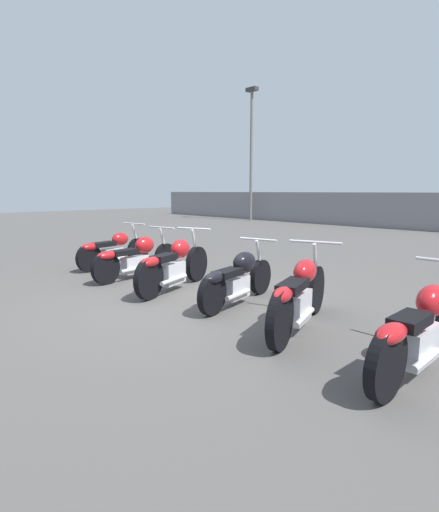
{
  "coord_description": "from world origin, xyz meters",
  "views": [
    {
      "loc": [
        4.7,
        -3.73,
        1.7
      ],
      "look_at": [
        0.0,
        0.68,
        0.65
      ],
      "focal_mm": 28.0,
      "sensor_mm": 36.0,
      "label": 1
    }
  ],
  "objects_px": {
    "motorcycle_slot_0": "(113,250)",
    "motorcycle_slot_1": "(136,257)",
    "light_pole_left": "(251,143)",
    "motorcycle_slot_5": "(421,330)",
    "motorcycle_slot_2": "(174,265)",
    "motorcycle_slot_4": "(300,295)",
    "motorcycle_slot_3": "(238,278)"
  },
  "relations": [
    {
      "from": "motorcycle_slot_1",
      "to": "light_pole_left",
      "type": "bearing_deg",
      "value": 114.14
    },
    {
      "from": "motorcycle_slot_1",
      "to": "motorcycle_slot_5",
      "type": "relative_size",
      "value": 0.97
    },
    {
      "from": "motorcycle_slot_0",
      "to": "motorcycle_slot_1",
      "type": "relative_size",
      "value": 0.91
    },
    {
      "from": "motorcycle_slot_2",
      "to": "motorcycle_slot_4",
      "type": "distance_m",
      "value": 2.69
    },
    {
      "from": "motorcycle_slot_2",
      "to": "motorcycle_slot_4",
      "type": "height_order",
      "value": "motorcycle_slot_4"
    },
    {
      "from": "motorcycle_slot_1",
      "to": "motorcycle_slot_2",
      "type": "distance_m",
      "value": 1.32
    },
    {
      "from": "motorcycle_slot_1",
      "to": "motorcycle_slot_3",
      "type": "bearing_deg",
      "value": -7.8
    },
    {
      "from": "motorcycle_slot_5",
      "to": "light_pole_left",
      "type": "bearing_deg",
      "value": 136.06
    },
    {
      "from": "motorcycle_slot_0",
      "to": "motorcycle_slot_2",
      "type": "bearing_deg",
      "value": -16.19
    },
    {
      "from": "light_pole_left",
      "to": "motorcycle_slot_0",
      "type": "relative_size",
      "value": 3.79
    },
    {
      "from": "light_pole_left",
      "to": "motorcycle_slot_4",
      "type": "height_order",
      "value": "light_pole_left"
    },
    {
      "from": "light_pole_left",
      "to": "motorcycle_slot_0",
      "type": "bearing_deg",
      "value": -59.19
    },
    {
      "from": "motorcycle_slot_2",
      "to": "motorcycle_slot_4",
      "type": "bearing_deg",
      "value": -21.86
    },
    {
      "from": "light_pole_left",
      "to": "motorcycle_slot_2",
      "type": "xyz_separation_m",
      "value": [
        10.43,
        -13.36,
        -3.95
      ]
    },
    {
      "from": "motorcycle_slot_3",
      "to": "motorcycle_slot_4",
      "type": "height_order",
      "value": "motorcycle_slot_4"
    },
    {
      "from": "motorcycle_slot_0",
      "to": "motorcycle_slot_1",
      "type": "height_order",
      "value": "motorcycle_slot_1"
    },
    {
      "from": "motorcycle_slot_0",
      "to": "motorcycle_slot_5",
      "type": "relative_size",
      "value": 0.89
    },
    {
      "from": "motorcycle_slot_4",
      "to": "motorcycle_slot_5",
      "type": "xyz_separation_m",
      "value": [
        1.48,
        -0.14,
        -0.03
      ]
    },
    {
      "from": "light_pole_left",
      "to": "motorcycle_slot_4",
      "type": "xyz_separation_m",
      "value": [
        13.11,
        -13.45,
        -3.94
      ]
    },
    {
      "from": "light_pole_left",
      "to": "motorcycle_slot_5",
      "type": "relative_size",
      "value": 3.36
    },
    {
      "from": "motorcycle_slot_0",
      "to": "motorcycle_slot_1",
      "type": "bearing_deg",
      "value": -19.11
    },
    {
      "from": "motorcycle_slot_2",
      "to": "motorcycle_slot_5",
      "type": "distance_m",
      "value": 4.17
    },
    {
      "from": "motorcycle_slot_5",
      "to": "motorcycle_slot_0",
      "type": "bearing_deg",
      "value": 174.94
    },
    {
      "from": "motorcycle_slot_2",
      "to": "motorcycle_slot_1",
      "type": "bearing_deg",
      "value": 157.43
    },
    {
      "from": "light_pole_left",
      "to": "motorcycle_slot_1",
      "type": "bearing_deg",
      "value": -55.6
    },
    {
      "from": "motorcycle_slot_5",
      "to": "motorcycle_slot_2",
      "type": "bearing_deg",
      "value": 175.85
    },
    {
      "from": "light_pole_left",
      "to": "motorcycle_slot_5",
      "type": "height_order",
      "value": "light_pole_left"
    },
    {
      "from": "light_pole_left",
      "to": "motorcycle_slot_2",
      "type": "height_order",
      "value": "light_pole_left"
    },
    {
      "from": "light_pole_left",
      "to": "motorcycle_slot_5",
      "type": "distance_m",
      "value": 20.33
    },
    {
      "from": "motorcycle_slot_2",
      "to": "motorcycle_slot_3",
      "type": "height_order",
      "value": "motorcycle_slot_2"
    },
    {
      "from": "light_pole_left",
      "to": "motorcycle_slot_1",
      "type": "distance_m",
      "value": 16.6
    },
    {
      "from": "motorcycle_slot_1",
      "to": "motorcycle_slot_5",
      "type": "xyz_separation_m",
      "value": [
        5.49,
        -0.29,
        0.01
      ]
    }
  ]
}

